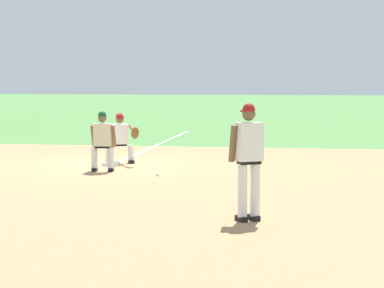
{
  "coord_description": "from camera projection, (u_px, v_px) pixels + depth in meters",
  "views": [
    {
      "loc": [
        -18.54,
        -5.0,
        2.25
      ],
      "look_at": [
        -4.85,
        -2.86,
        1.02
      ],
      "focal_mm": 70.0,
      "sensor_mm": 36.0,
      "label": 1
    }
  ],
  "objects": [
    {
      "name": "first_baseman",
      "position": [
        121.0,
        136.0,
        19.53
      ],
      "size": [
        0.83,
        1.01,
        1.34
      ],
      "color": "black",
      "rests_on": "ground"
    },
    {
      "name": "pitcher",
      "position": [
        249.0,
        154.0,
        11.71
      ],
      "size": [
        0.84,
        0.58,
        1.86
      ],
      "color": "black",
      "rests_on": "ground"
    },
    {
      "name": "first_base_bag",
      "position": [
        111.0,
        164.0,
        19.21
      ],
      "size": [
        0.38,
        0.38,
        0.09
      ],
      "primitive_type": "cube",
      "color": "white",
      "rests_on": "ground"
    },
    {
      "name": "ground_plane",
      "position": [
        111.0,
        166.0,
        19.21
      ],
      "size": [
        160.0,
        160.0,
        0.0
      ],
      "primitive_type": "plane",
      "color": "#518942"
    },
    {
      "name": "infield_dirt_patch",
      "position": [
        163.0,
        187.0,
        15.48
      ],
      "size": [
        18.0,
        18.0,
        0.01
      ],
      "primitive_type": "cube",
      "color": "tan",
      "rests_on": "ground"
    },
    {
      "name": "baserunner",
      "position": [
        102.0,
        139.0,
        17.94
      ],
      "size": [
        0.47,
        0.62,
        1.46
      ],
      "color": "black",
      "rests_on": "ground"
    },
    {
      "name": "foul_line_stripe",
      "position": [
        159.0,
        144.0,
        25.26
      ],
      "size": [
        12.3,
        0.1,
        0.0
      ],
      "primitive_type": "cube",
      "color": "white",
      "rests_on": "ground"
    },
    {
      "name": "baseball",
      "position": [
        158.0,
        175.0,
        17.13
      ],
      "size": [
        0.07,
        0.07,
        0.07
      ],
      "primitive_type": "sphere",
      "color": "white",
      "rests_on": "ground"
    }
  ]
}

